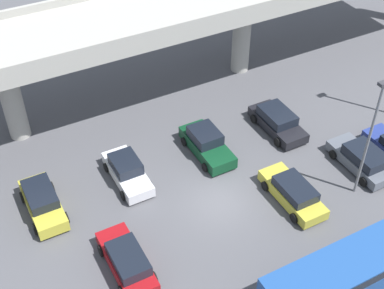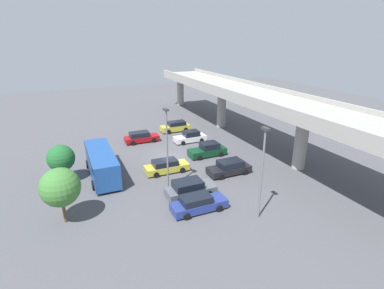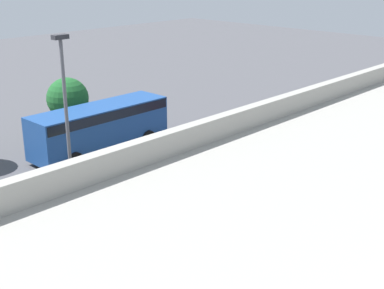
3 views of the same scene
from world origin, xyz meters
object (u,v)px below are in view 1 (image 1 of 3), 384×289
object	(u,v)px
parked_car_3	(207,144)
shuttle_bus	(345,275)
parked_car_0	(42,202)
lamp_post_near_aisle	(371,132)
parked_car_1	(127,261)
parked_car_4	(293,193)
parked_car_6	(362,159)
parked_car_5	(277,121)
parked_car_2	(127,171)

from	to	relation	value
parked_car_3	shuttle_bus	world-z (taller)	shuttle_bus
parked_car_0	lamp_post_near_aisle	bearing A→B (deg)	66.88
parked_car_3	parked_car_0	bearing A→B (deg)	-89.76
parked_car_1	parked_car_3	xyz separation A→B (m)	(8.37, 6.32, 0.04)
parked_car_0	lamp_post_near_aisle	size ratio (longest dim) A/B	0.56
parked_car_0	lamp_post_near_aisle	world-z (taller)	lamp_post_near_aisle
lamp_post_near_aisle	parked_car_1	bearing A→B (deg)	175.39
parked_car_4	parked_car_6	world-z (taller)	parked_car_6
parked_car_5	parked_car_1	bearing A→B (deg)	-66.28
parked_car_3	parked_car_6	xyz separation A→B (m)	(8.16, -6.01, -0.04)
parked_car_3	lamp_post_near_aisle	distance (m)	10.61
parked_car_0	parked_car_2	distance (m)	5.45
parked_car_0	parked_car_6	bearing A→B (deg)	72.82
parked_car_5	parked_car_3	bearing A→B (deg)	-91.92
parked_car_1	lamp_post_near_aisle	xyz separation A→B (m)	(14.72, -1.19, 4.04)
parked_car_0	parked_car_1	bearing A→B (deg)	23.71
parked_car_5	shuttle_bus	world-z (taller)	shuttle_bus
lamp_post_near_aisle	shuttle_bus	bearing A→B (deg)	-136.81
parked_car_1	parked_car_4	xyz separation A→B (m)	(10.80, -0.01, -0.03)
parked_car_1	parked_car_3	bearing A→B (deg)	-52.96
parked_car_6	shuttle_bus	size ratio (longest dim) A/B	0.53
parked_car_2	parked_car_4	distance (m)	10.34
parked_car_1	parked_car_4	size ratio (longest dim) A/B	0.99
parked_car_4	lamp_post_near_aisle	world-z (taller)	lamp_post_near_aisle
parked_car_6	parked_car_5	bearing A→B (deg)	23.79
parked_car_6	parked_car_4	bearing A→B (deg)	93.24
parked_car_3	shuttle_bus	distance (m)	12.96
parked_car_5	shuttle_bus	size ratio (longest dim) A/B	0.53
parked_car_1	shuttle_bus	bearing A→B (deg)	-126.38
parked_car_5	parked_car_4	bearing A→B (deg)	-27.24
parked_car_2	parked_car_6	xyz separation A→B (m)	(13.84, -6.10, 0.01)
parked_car_2	parked_car_6	distance (m)	15.12
parked_car_3	parked_car_4	xyz separation A→B (m)	(2.42, -6.33, -0.07)
parked_car_0	parked_car_4	size ratio (longest dim) A/B	0.95
parked_car_2	parked_car_1	bearing A→B (deg)	-22.78
parked_car_3	shuttle_bus	size ratio (longest dim) A/B	0.53
parked_car_6	parked_car_1	bearing A→B (deg)	91.08
lamp_post_near_aisle	parked_car_5	bearing A→B (deg)	95.90
parked_car_0	parked_car_5	bearing A→B (deg)	89.52
parked_car_3	parked_car_6	distance (m)	10.13
parked_car_0	shuttle_bus	bearing A→B (deg)	42.30
shuttle_bus	parked_car_5	bearing A→B (deg)	-111.47
parked_car_0	parked_car_6	xyz separation A→B (m)	(19.29, -5.96, -0.05)
parked_car_4	shuttle_bus	bearing A→B (deg)	164.36
parked_car_5	lamp_post_near_aisle	bearing A→B (deg)	5.90
parked_car_6	lamp_post_near_aisle	xyz separation A→B (m)	(-1.81, -1.50, 4.04)
parked_car_2	parked_car_0	bearing A→B (deg)	-88.58
parked_car_1	parked_car_2	xyz separation A→B (m)	(2.69, 6.41, -0.01)
parked_car_2	shuttle_bus	xyz separation A→B (m)	(6.26, -13.01, 0.98)
parked_car_1	parked_car_6	world-z (taller)	parked_car_6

